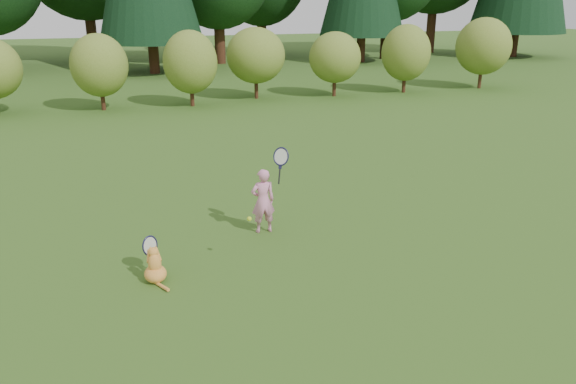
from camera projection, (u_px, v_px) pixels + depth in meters
name	position (u px, v px, depth m)	size (l,w,h in m)	color
ground	(291.00, 254.00, 8.37)	(100.00, 100.00, 0.00)	#224B15
shrub_row	(183.00, 64.00, 19.66)	(28.00, 3.00, 2.80)	#5B6F22
child	(264.00, 199.00, 9.00)	(0.63, 0.42, 1.59)	pink
cat	(154.00, 263.00, 7.52)	(0.35, 0.67, 0.70)	orange
tennis_ball	(249.00, 219.00, 7.80)	(0.07, 0.07, 0.07)	#B7CE18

